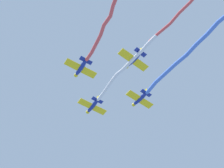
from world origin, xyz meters
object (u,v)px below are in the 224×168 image
object	(u,v)px
airplane_right_wing	(140,99)
airplane_slot	(133,60)
airplane_lead	(92,106)
airplane_left_wing	(81,68)

from	to	relation	value
airplane_right_wing	airplane_slot	bearing A→B (deg)	132.27
airplane_slot	airplane_lead	bearing A→B (deg)	-3.67
airplane_left_wing	airplane_right_wing	bearing A→B (deg)	-87.42
airplane_left_wing	airplane_right_wing	size ratio (longest dim) A/B	0.98
airplane_right_wing	airplane_lead	bearing A→B (deg)	42.24
airplane_slot	airplane_left_wing	bearing A→B (deg)	41.32
airplane_lead	airplane_right_wing	distance (m)	12.30
airplane_lead	airplane_left_wing	size ratio (longest dim) A/B	1.00
airplane_left_wing	airplane_slot	bearing A→B (deg)	-132.47
airplane_right_wing	airplane_left_wing	bearing A→B (deg)	87.28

